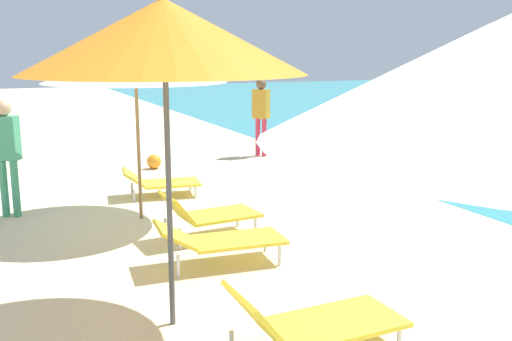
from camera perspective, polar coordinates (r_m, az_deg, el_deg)
The scene contains 9 objects.
umbrella_second at distance 4.95m, azimuth -8.95°, elevation 12.75°, with size 2.36×2.36×2.90m.
lounger_second_shoreside at distance 6.73m, azimuth -3.58°, elevation -6.69°, with size 1.51×0.72×0.54m.
lounger_second_inland at distance 4.90m, azimuth 5.47°, elevation -14.43°, with size 1.47×0.68×0.63m.
umbrella_farthest at distance 8.43m, azimuth -11.71°, elevation 10.18°, with size 2.56×2.56×2.56m.
lounger_farthest_shoreside at distance 9.98m, azimuth -9.31°, elevation -1.07°, with size 1.34×0.81×0.49m.
lounger_farthest_inland at distance 7.68m, azimuth -4.74°, elevation -4.18°, with size 1.29×0.73×0.65m.
person_walking_near at distance 9.22m, azimuth -23.18°, elevation 2.18°, with size 0.42×0.36×1.73m.
person_walking_mid at distance 13.51m, azimuth 0.50°, elevation 6.02°, with size 0.40×0.42×1.79m.
beach_ball at distance 12.33m, azimuth -9.92°, elevation 0.86°, with size 0.30×0.30×0.30m, color orange.
Camera 1 is at (-2.27, -0.99, 2.42)m, focal length 41.02 mm.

